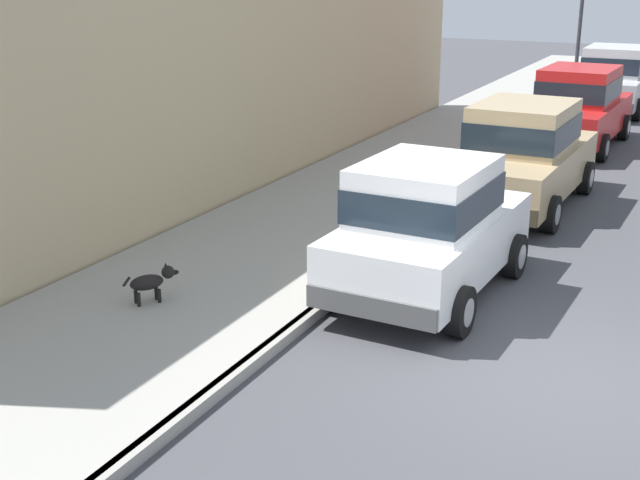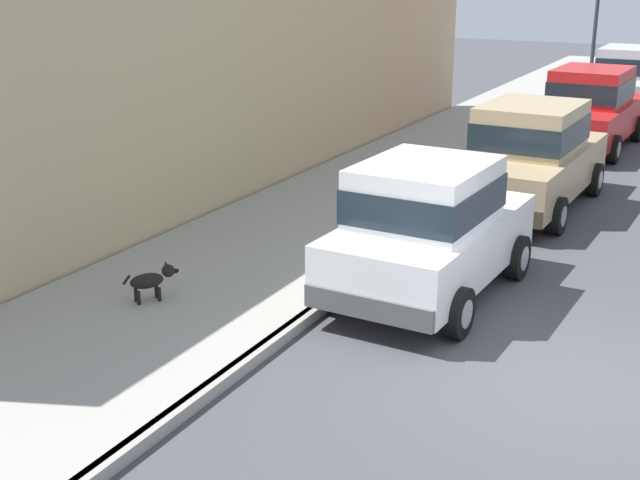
# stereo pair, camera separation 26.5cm
# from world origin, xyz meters

# --- Properties ---
(ground_plane) EXTENTS (80.00, 80.00, 0.00)m
(ground_plane) POSITION_xyz_m (0.00, 0.00, 0.00)
(ground_plane) COLOR #424247
(curb) EXTENTS (0.16, 64.00, 0.14)m
(curb) POSITION_xyz_m (-3.20, 0.00, 0.07)
(curb) COLOR gray
(curb) RESTS_ON ground
(sidewalk) EXTENTS (3.60, 64.00, 0.14)m
(sidewalk) POSITION_xyz_m (-5.00, 0.00, 0.07)
(sidewalk) COLOR #99968E
(sidewalk) RESTS_ON ground
(car_white_hatchback) EXTENTS (2.06, 3.86, 1.88)m
(car_white_hatchback) POSITION_xyz_m (-2.21, 1.69, 0.98)
(car_white_hatchback) COLOR white
(car_white_hatchback) RESTS_ON ground
(car_tan_sedan) EXTENTS (2.13, 4.65, 1.92)m
(car_tan_sedan) POSITION_xyz_m (-2.13, 6.63, 0.98)
(car_tan_sedan) COLOR tan
(car_tan_sedan) RESTS_ON ground
(car_red_sedan) EXTENTS (2.16, 4.66, 1.92)m
(car_red_sedan) POSITION_xyz_m (-2.19, 12.44, 0.98)
(car_red_sedan) COLOR red
(car_red_sedan) RESTS_ON ground
(car_silver_sedan) EXTENTS (2.04, 4.60, 1.92)m
(car_silver_sedan) POSITION_xyz_m (-2.17, 18.13, 0.98)
(car_silver_sedan) COLOR #BCBCC1
(car_silver_sedan) RESTS_ON ground
(dog_black) EXTENTS (0.48, 0.65, 0.49)m
(dog_black) POSITION_xyz_m (-5.17, -0.45, 0.43)
(dog_black) COLOR black
(dog_black) RESTS_ON sidewalk
(street_lamp) EXTENTS (0.36, 0.36, 4.42)m
(street_lamp) POSITION_xyz_m (-3.55, 19.64, 2.91)
(street_lamp) COLOR #2D2D33
(street_lamp) RESTS_ON sidewalk
(building_facade) EXTENTS (0.50, 20.00, 5.17)m
(building_facade) POSITION_xyz_m (-7.10, 5.94, 2.59)
(building_facade) COLOR tan
(building_facade) RESTS_ON ground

